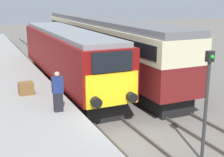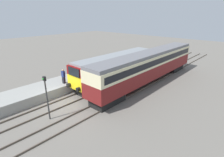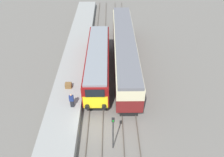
{
  "view_description": "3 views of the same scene",
  "coord_description": "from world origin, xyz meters",
  "px_view_note": "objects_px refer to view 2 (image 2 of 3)",
  "views": [
    {
      "loc": [
        -5.38,
        -10.29,
        5.65
      ],
      "look_at": [
        0.0,
        1.66,
        2.24
      ],
      "focal_mm": 50.0,
      "sensor_mm": 36.0,
      "label": 1
    },
    {
      "loc": [
        14.59,
        -8.45,
        8.63
      ],
      "look_at": [
        1.7,
        5.66,
        1.6
      ],
      "focal_mm": 28.0,
      "sensor_mm": 36.0,
      "label": 2
    },
    {
      "loc": [
        1.48,
        -14.0,
        17.2
      ],
      "look_at": [
        1.7,
        5.66,
        1.6
      ],
      "focal_mm": 35.0,
      "sensor_mm": 36.0,
      "label": 3
    }
  ],
  "objects_px": {
    "locomotive": "(117,67)",
    "person_on_platform": "(63,76)",
    "luggage_crate": "(80,73)",
    "passenger_carriage": "(149,64)",
    "signal_post": "(47,95)"
  },
  "relations": [
    {
      "from": "person_on_platform",
      "to": "luggage_crate",
      "type": "height_order",
      "value": "person_on_platform"
    },
    {
      "from": "locomotive",
      "to": "luggage_crate",
      "type": "bearing_deg",
      "value": -131.36
    },
    {
      "from": "person_on_platform",
      "to": "locomotive",
      "type": "bearing_deg",
      "value": 70.22
    },
    {
      "from": "locomotive",
      "to": "person_on_platform",
      "type": "relative_size",
      "value": 8.23
    },
    {
      "from": "luggage_crate",
      "to": "passenger_carriage",
      "type": "bearing_deg",
      "value": 43.08
    },
    {
      "from": "luggage_crate",
      "to": "signal_post",
      "type": "bearing_deg",
      "value": -55.68
    },
    {
      "from": "locomotive",
      "to": "person_on_platform",
      "type": "bearing_deg",
      "value": -109.78
    },
    {
      "from": "person_on_platform",
      "to": "signal_post",
      "type": "xyz_separation_m",
      "value": [
        4.09,
        -4.21,
        0.45
      ]
    },
    {
      "from": "passenger_carriage",
      "to": "luggage_crate",
      "type": "height_order",
      "value": "passenger_carriage"
    },
    {
      "from": "locomotive",
      "to": "signal_post",
      "type": "distance_m",
      "value": 10.99
    },
    {
      "from": "locomotive",
      "to": "luggage_crate",
      "type": "xyz_separation_m",
      "value": [
        -3.21,
        -3.65,
        -0.74
      ]
    },
    {
      "from": "locomotive",
      "to": "passenger_carriage",
      "type": "xyz_separation_m",
      "value": [
        3.4,
        2.53,
        0.46
      ]
    },
    {
      "from": "luggage_crate",
      "to": "person_on_platform",
      "type": "bearing_deg",
      "value": -74.5
    },
    {
      "from": "signal_post",
      "to": "luggage_crate",
      "type": "xyz_separation_m",
      "value": [
        -4.91,
        7.2,
        -1.0
      ]
    },
    {
      "from": "locomotive",
      "to": "luggage_crate",
      "type": "height_order",
      "value": "locomotive"
    }
  ]
}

